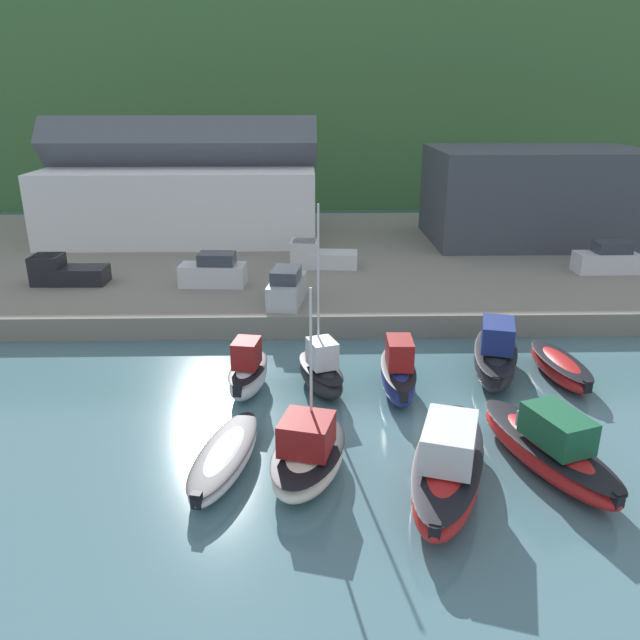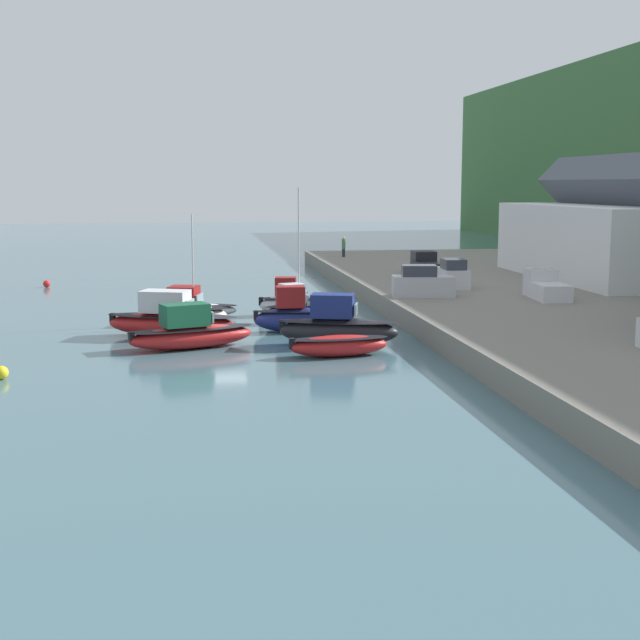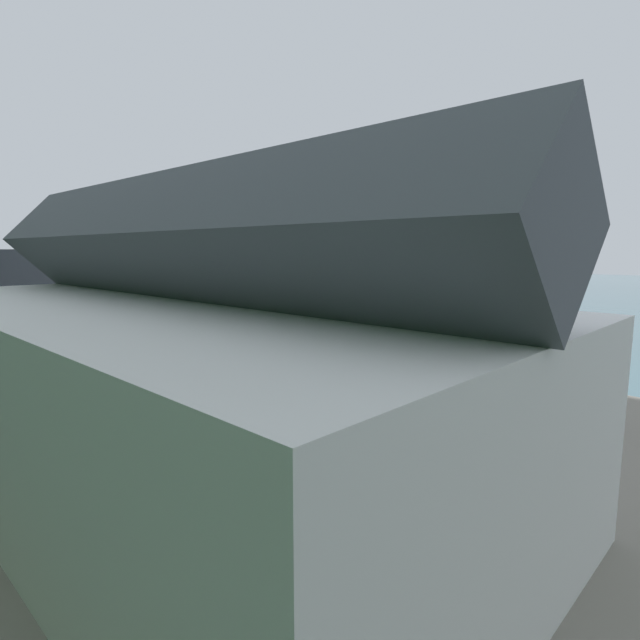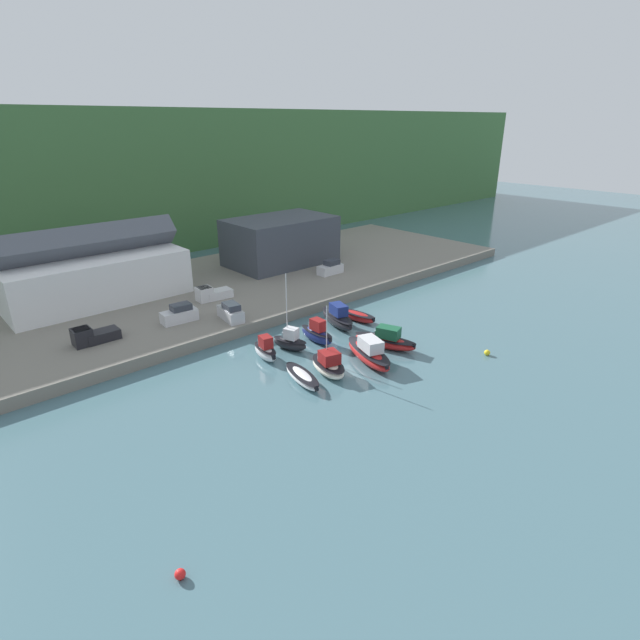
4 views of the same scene
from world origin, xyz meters
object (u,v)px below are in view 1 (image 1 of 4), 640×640
at_px(moored_boat_6, 308,454).
at_px(moored_boat_2, 398,373).
at_px(moored_boat_7, 448,464).
at_px(parked_car_2, 287,288).
at_px(moored_boat_8, 549,448).
at_px(pickup_truck_0, 63,271).
at_px(moored_boat_4, 560,367).
at_px(moored_boat_5, 225,458).
at_px(parked_car_1, 214,272).
at_px(moored_boat_3, 495,355).
at_px(pickup_truck_1, 318,256).
at_px(moored_boat_0, 248,372).
at_px(moored_boat_1, 321,371).
at_px(parked_car_0, 607,259).

bearing_deg(moored_boat_6, moored_boat_2, 72.45).
relative_size(moored_boat_7, parked_car_2, 1.88).
height_order(moored_boat_8, pickup_truck_0, pickup_truck_0).
distance_m(moored_boat_4, moored_boat_7, 11.56).
relative_size(moored_boat_5, moored_boat_8, 0.83).
bearing_deg(parked_car_2, parked_car_1, 152.01).
relative_size(moored_boat_3, pickup_truck_1, 1.46).
bearing_deg(moored_boat_0, moored_boat_1, 10.38).
bearing_deg(parked_car_0, pickup_truck_0, 91.41).
bearing_deg(moored_boat_5, moored_boat_2, 52.07).
xyz_separation_m(moored_boat_4, parked_car_0, (8.56, 14.14, 1.66)).
height_order(moored_boat_7, parked_car_0, parked_car_0).
xyz_separation_m(moored_boat_2, parked_car_2, (-5.34, 9.50, 1.23)).
height_order(parked_car_2, pickup_truck_0, parked_car_2).
xyz_separation_m(moored_boat_1, moored_boat_2, (3.55, -0.45, 0.07)).
xyz_separation_m(moored_boat_8, pickup_truck_1, (-8.01, 23.74, 1.26)).
height_order(moored_boat_4, pickup_truck_1, pickup_truck_1).
xyz_separation_m(moored_boat_8, parked_car_0, (12.02, 21.84, 1.36)).
distance_m(moored_boat_0, moored_boat_1, 3.38).
height_order(moored_boat_4, parked_car_1, parked_car_1).
height_order(moored_boat_6, parked_car_1, moored_boat_6).
distance_m(moored_boat_8, parked_car_2, 18.74).
relative_size(moored_boat_4, moored_boat_5, 0.88).
bearing_deg(moored_boat_2, moored_boat_5, -138.33).
relative_size(moored_boat_1, parked_car_1, 2.03).
xyz_separation_m(moored_boat_1, moored_boat_6, (-0.63, -6.90, -0.08)).
relative_size(moored_boat_0, moored_boat_5, 0.69).
bearing_deg(moored_boat_1, parked_car_0, 17.74).
bearing_deg(parked_car_0, moored_boat_1, 125.30).
bearing_deg(moored_boat_8, moored_boat_7, 176.20).
xyz_separation_m(parked_car_1, pickup_truck_0, (-9.92, 0.68, -0.10)).
bearing_deg(parked_car_0, moored_boat_0, 121.23).
relative_size(moored_boat_0, moored_boat_8, 0.57).
bearing_deg(pickup_truck_1, moored_boat_5, 174.84).
bearing_deg(parked_car_0, moored_boat_2, 131.55).
bearing_deg(moored_boat_7, moored_boat_1, 136.63).
bearing_deg(pickup_truck_0, moored_boat_2, -123.84).
bearing_deg(moored_boat_2, pickup_truck_1, 102.71).
bearing_deg(parked_car_0, moored_boat_5, 130.60).
relative_size(moored_boat_0, moored_boat_2, 0.85).
distance_m(moored_boat_3, parked_car_2, 12.95).
distance_m(moored_boat_3, moored_boat_5, 14.66).
distance_m(moored_boat_1, pickup_truck_1, 17.05).
distance_m(parked_car_1, parked_car_2, 6.01).
height_order(moored_boat_1, parked_car_1, moored_boat_1).
bearing_deg(pickup_truck_0, moored_boat_0, -134.82).
bearing_deg(moored_boat_3, parked_car_2, 159.27).
xyz_separation_m(moored_boat_1, moored_boat_7, (4.25, -7.86, 0.04)).
xyz_separation_m(moored_boat_4, pickup_truck_0, (-28.24, 12.33, 1.56)).
bearing_deg(parked_car_1, moored_boat_0, -161.65).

